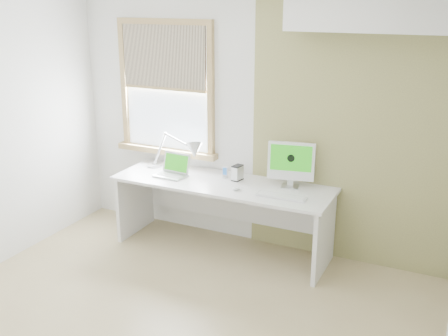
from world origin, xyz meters
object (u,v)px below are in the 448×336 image
Objects in this scene: desk at (225,199)px; external_drive at (237,173)px; laptop at (173,170)px; desk_lamp at (186,152)px; imac at (291,162)px.

external_drive reaches higher than desk.
laptop is 2.15× the size of external_drive.
desk is at bearing -13.40° from desk_lamp.
desk_lamp is (-0.50, 0.12, 0.40)m from desk.
desk is 6.67× the size of laptop.
desk_lamp is 4.56× the size of external_drive.
laptop is (-0.05, -0.20, -0.15)m from desk_lamp.
imac is at bearing 9.44° from laptop.
external_drive is (0.65, 0.15, 0.02)m from laptop.
laptop is 0.67m from external_drive.
desk is at bearing -169.65° from imac.
external_drive is at bearing -174.57° from imac.
desk is 14.34× the size of external_drive.
desk_lamp is at bearing 175.08° from external_drive.
desk is 0.79m from imac.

